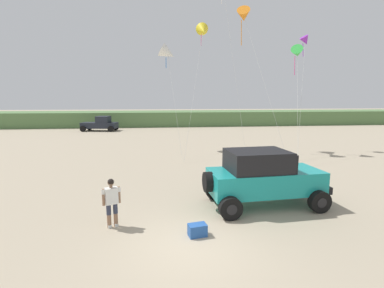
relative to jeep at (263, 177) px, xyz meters
name	(u,v)px	position (x,y,z in m)	size (l,w,h in m)	color
ground_plane	(191,247)	(-3.21, -2.80, -1.20)	(220.00, 220.00, 0.00)	tan
dune_ridge	(150,118)	(-5.57, 36.07, -0.09)	(90.00, 8.36, 2.23)	#567A47
jeep	(263,177)	(0.00, 0.00, 0.00)	(4.93, 2.65, 2.26)	teal
person_watching	(112,200)	(-5.67, -1.23, -0.26)	(0.59, 0.42, 1.67)	#8C664C
cooler_box	(197,230)	(-2.93, -2.18, -1.01)	(0.56, 0.36, 0.38)	#23519E
distant_pickup	(101,124)	(-11.86, 28.14, -0.26)	(4.85, 3.05, 1.98)	#1E232D
kite_yellow_diamond	(244,16)	(2.67, 12.14, 9.47)	(2.49, 6.30, 11.42)	orange
kite_white_parafoil	(203,30)	(-0.30, 13.69, 8.65)	(2.74, 6.58, 10.56)	yellow
kite_black_sled	(305,41)	(8.09, 12.53, 7.78)	(3.21, 5.35, 9.52)	purple
kite_green_box	(297,53)	(6.67, 10.98, 6.57)	(2.98, 6.34, 8.43)	green
kite_orange_streamer	(168,53)	(-3.23, 13.81, 6.81)	(1.83, 5.76, 8.94)	white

